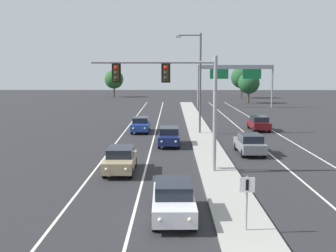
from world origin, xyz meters
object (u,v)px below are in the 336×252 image
Objects in this scene: car_receding_grey at (250,144)px; car_oncoming_white at (173,199)px; car_receding_darkred at (259,123)px; tree_far_left_b at (114,79)px; overhead_signal_mast at (176,89)px; highway_sign_gantry at (235,72)px; car_oncoming_tan at (120,159)px; car_oncoming_navy at (169,136)px; median_sign_post at (247,195)px; street_lamp_median at (198,77)px; tree_far_right_c at (249,83)px; tree_far_right_a at (242,77)px; car_oncoming_blue at (141,124)px.

car_oncoming_white is at bearing -113.11° from car_receding_grey.
car_receding_darkred is 62.39m from tree_far_left_b.
highway_sign_gantry is (10.94, 47.05, 0.83)m from overhead_signal_mast.
car_oncoming_tan and car_oncoming_navy have the same top height.
median_sign_post is 29.49m from car_receding_darkred.
street_lamp_median is 42.72m from tree_far_right_c.
street_lamp_median is 58.33m from tree_far_right_a.
overhead_signal_mast reaches higher than car_receding_grey.
car_receding_grey is at bearing -29.89° from car_oncoming_navy.
car_oncoming_white is 56.48m from highway_sign_gantry.
highway_sign_gantry is at bearing 81.77° from median_sign_post.
car_receding_grey is (6.02, 14.10, 0.00)m from car_oncoming_white.
tree_far_right_a is (16.62, 80.89, 4.08)m from car_oncoming_white.
tree_far_right_a reaches higher than overhead_signal_mast.
street_lamp_median is 24.92m from car_oncoming_white.
tree_far_right_c reaches higher than median_sign_post.
tree_far_left_b is (-10.91, 58.96, 3.55)m from car_oncoming_blue.
tree_far_right_a is (19.95, 55.30, 4.08)m from car_oncoming_blue.
tree_far_right_c is at bearing 76.73° from car_oncoming_white.
tree_far_right_c reaches higher than car_oncoming_tan.
car_receding_darkred is at bearing 43.45° from car_oncoming_navy.
tree_far_right_a is at bearing 82.39° from car_receding_darkred.
street_lamp_median is at bearing 108.59° from car_receding_grey.
car_oncoming_tan is at bearing -107.13° from highway_sign_gantry.
car_oncoming_blue is 58.93m from tree_far_right_a.
car_oncoming_navy is 8.43m from car_oncoming_blue.
car_oncoming_tan is (-3.34, 8.22, 0.00)m from car_oncoming_white.
car_receding_darkred is (6.82, 2.64, -4.97)m from street_lamp_median.
street_lamp_median is 2.23× the size of car_oncoming_tan.
overhead_signal_mast is 74.67m from tree_far_right_a.
tree_far_right_c is at bearing 75.09° from overhead_signal_mast.
overhead_signal_mast is 77.84m from tree_far_left_b.
tree_far_right_a is (13.74, 82.72, 3.31)m from median_sign_post.
tree_far_left_b is at bearing 112.31° from car_receding_darkred.
car_oncoming_white is at bearing -89.06° from car_oncoming_navy.
car_oncoming_navy is (-0.46, 9.67, -4.51)m from overhead_signal_mast.
median_sign_post is 0.49× the size of car_receding_grey.
median_sign_post is 68.03m from tree_far_right_c.
street_lamp_median reaches higher than car_receding_grey.
median_sign_post is 0.49× the size of car_oncoming_blue.
tree_far_right_c is at bearing 71.71° from car_oncoming_navy.
car_oncoming_navy is at bearing -104.99° from tree_far_right_a.
car_receding_grey is at bearing -71.41° from street_lamp_median.
highway_sign_gantry reaches higher than tree_far_right_a.
car_oncoming_navy is 7.27m from car_receding_grey.
car_oncoming_tan is at bearing -147.86° from car_receding_grey.
overhead_signal_mast is 16.40m from street_lamp_median.
car_receding_grey is at bearing 66.89° from car_oncoming_white.
overhead_signal_mast is at bearing -2.62° from car_oncoming_tan.
highway_sign_gantry is (14.45, 46.89, 5.34)m from car_oncoming_tan.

